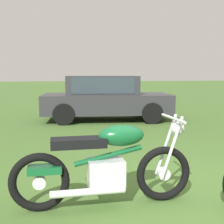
% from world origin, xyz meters
% --- Properties ---
extents(ground_plane, '(120.00, 120.00, 0.00)m').
position_xyz_m(ground_plane, '(0.00, 0.00, 0.00)').
color(ground_plane, '#476B2D').
extents(motorcycle_green, '(2.07, 0.64, 1.02)m').
position_xyz_m(motorcycle_green, '(-1.08, 0.08, 0.48)').
color(motorcycle_green, black).
rests_on(motorcycle_green, ground).
extents(car_charcoal, '(4.18, 2.15, 1.43)m').
position_xyz_m(car_charcoal, '(-0.13, 6.27, 0.80)').
color(car_charcoal, '#2D2D33').
rests_on(car_charcoal, ground).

